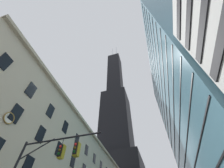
{
  "coord_description": "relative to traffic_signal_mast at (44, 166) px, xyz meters",
  "views": [
    {
      "loc": [
        4.27,
        -6.97,
        1.73
      ],
      "look_at": [
        -1.21,
        11.24,
        23.82
      ],
      "focal_mm": 22.65,
      "sensor_mm": 36.0,
      "label": 1
    }
  ],
  "objects": [
    {
      "name": "dark_skyscraper",
      "position": [
        -14.67,
        77.79,
        45.9
      ],
      "size": [
        29.36,
        29.36,
        183.69
      ],
      "color": "black",
      "rests_on": "ground"
    },
    {
      "name": "glass_office_midrise",
      "position": [
        23.35,
        27.16,
        23.92
      ],
      "size": [
        16.69,
        49.0,
        59.4
      ],
      "color": "teal",
      "rests_on": "ground"
    },
    {
      "name": "traffic_signal_mast",
      "position": [
        0.0,
        0.0,
        0.0
      ],
      "size": [
        7.46,
        0.63,
        7.92
      ],
      "color": "black",
      "rests_on": "sidewalk_left"
    }
  ]
}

